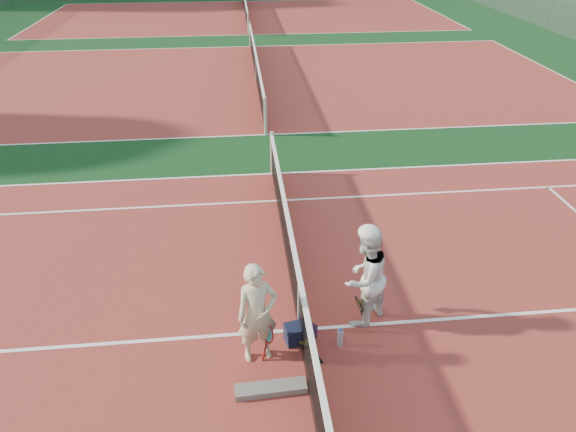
{
  "coord_description": "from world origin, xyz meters",
  "views": [
    {
      "loc": [
        -0.78,
        -5.87,
        5.66
      ],
      "look_at": [
        0.0,
        1.71,
        1.05
      ],
      "focal_mm": 32.0,
      "sensor_mm": 36.0,
      "label": 1
    }
  ],
  "objects_px": {
    "racket_red": "(269,343)",
    "sports_bag_navy": "(298,333)",
    "net_main": "(300,305)",
    "player_a": "(257,314)",
    "sports_bag_purple": "(306,332)",
    "water_bottle": "(340,338)",
    "racket_black_held": "(358,312)",
    "racket_spare": "(304,341)",
    "player_b": "(365,277)"
  },
  "relations": [
    {
      "from": "sports_bag_purple",
      "to": "sports_bag_navy",
      "type": "bearing_deg",
      "value": -157.71
    },
    {
      "from": "player_a",
      "to": "net_main",
      "type": "bearing_deg",
      "value": 22.27
    },
    {
      "from": "racket_red",
      "to": "sports_bag_navy",
      "type": "height_order",
      "value": "racket_red"
    },
    {
      "from": "player_b",
      "to": "player_a",
      "type": "bearing_deg",
      "value": -18.82
    },
    {
      "from": "racket_black_held",
      "to": "water_bottle",
      "type": "relative_size",
      "value": 1.93
    },
    {
      "from": "sports_bag_purple",
      "to": "player_b",
      "type": "bearing_deg",
      "value": 18.57
    },
    {
      "from": "sports_bag_navy",
      "to": "water_bottle",
      "type": "xyz_separation_m",
      "value": [
        0.61,
        -0.17,
        -0.0
      ]
    },
    {
      "from": "sports_bag_purple",
      "to": "racket_red",
      "type": "bearing_deg",
      "value": -149.4
    },
    {
      "from": "sports_bag_purple",
      "to": "water_bottle",
      "type": "xyz_separation_m",
      "value": [
        0.48,
        -0.22,
        0.03
      ]
    },
    {
      "from": "net_main",
      "to": "water_bottle",
      "type": "xyz_separation_m",
      "value": [
        0.56,
        -0.39,
        -0.36
      ]
    },
    {
      "from": "player_a",
      "to": "water_bottle",
      "type": "bearing_deg",
      "value": -9.71
    },
    {
      "from": "sports_bag_navy",
      "to": "sports_bag_purple",
      "type": "relative_size",
      "value": 1.3
    },
    {
      "from": "net_main",
      "to": "sports_bag_purple",
      "type": "relative_size",
      "value": 37.54
    },
    {
      "from": "racket_black_held",
      "to": "racket_spare",
      "type": "distance_m",
      "value": 0.96
    },
    {
      "from": "player_a",
      "to": "racket_spare",
      "type": "height_order",
      "value": "player_a"
    },
    {
      "from": "net_main",
      "to": "water_bottle",
      "type": "height_order",
      "value": "net_main"
    },
    {
      "from": "player_a",
      "to": "water_bottle",
      "type": "height_order",
      "value": "player_a"
    },
    {
      "from": "sports_bag_navy",
      "to": "sports_bag_purple",
      "type": "bearing_deg",
      "value": 22.29
    },
    {
      "from": "net_main",
      "to": "player_a",
      "type": "distance_m",
      "value": 0.85
    },
    {
      "from": "racket_spare",
      "to": "racket_red",
      "type": "bearing_deg",
      "value": 82.07
    },
    {
      "from": "racket_black_held",
      "to": "player_a",
      "type": "bearing_deg",
      "value": 5.28
    },
    {
      "from": "racket_black_held",
      "to": "racket_red",
      "type": "bearing_deg",
      "value": 8.86
    },
    {
      "from": "sports_bag_purple",
      "to": "player_a",
      "type": "bearing_deg",
      "value": -158.3
    },
    {
      "from": "racket_spare",
      "to": "sports_bag_navy",
      "type": "bearing_deg",
      "value": 13.56
    },
    {
      "from": "player_a",
      "to": "player_b",
      "type": "bearing_deg",
      "value": 6.99
    },
    {
      "from": "net_main",
      "to": "player_b",
      "type": "xyz_separation_m",
      "value": [
        1.01,
        0.14,
        0.34
      ]
    },
    {
      "from": "net_main",
      "to": "racket_black_held",
      "type": "xyz_separation_m",
      "value": [
        0.92,
        -0.01,
        -0.22
      ]
    },
    {
      "from": "sports_bag_navy",
      "to": "water_bottle",
      "type": "bearing_deg",
      "value": -15.45
    },
    {
      "from": "racket_red",
      "to": "racket_black_held",
      "type": "xyz_separation_m",
      "value": [
        1.43,
        0.51,
        -0.01
      ]
    },
    {
      "from": "player_b",
      "to": "racket_red",
      "type": "bearing_deg",
      "value": -15.27
    },
    {
      "from": "water_bottle",
      "to": "sports_bag_navy",
      "type": "bearing_deg",
      "value": 164.55
    },
    {
      "from": "racket_spare",
      "to": "sports_bag_purple",
      "type": "relative_size",
      "value": 2.03
    },
    {
      "from": "racket_spare",
      "to": "racket_black_held",
      "type": "bearing_deg",
      "value": -99.43
    },
    {
      "from": "racket_spare",
      "to": "water_bottle",
      "type": "bearing_deg",
      "value": -127.08
    },
    {
      "from": "player_a",
      "to": "racket_red",
      "type": "distance_m",
      "value": 0.53
    },
    {
      "from": "player_a",
      "to": "sports_bag_navy",
      "type": "distance_m",
      "value": 0.92
    },
    {
      "from": "player_a",
      "to": "water_bottle",
      "type": "distance_m",
      "value": 1.38
    },
    {
      "from": "racket_red",
      "to": "sports_bag_navy",
      "type": "distance_m",
      "value": 0.57
    },
    {
      "from": "racket_red",
      "to": "sports_bag_navy",
      "type": "relative_size",
      "value": 1.55
    },
    {
      "from": "racket_black_held",
      "to": "sports_bag_navy",
      "type": "height_order",
      "value": "racket_black_held"
    },
    {
      "from": "player_a",
      "to": "racket_black_held",
      "type": "height_order",
      "value": "player_a"
    },
    {
      "from": "racket_red",
      "to": "sports_bag_purple",
      "type": "height_order",
      "value": "racket_red"
    },
    {
      "from": "net_main",
      "to": "sports_bag_purple",
      "type": "bearing_deg",
      "value": -64.52
    },
    {
      "from": "net_main",
      "to": "racket_black_held",
      "type": "distance_m",
      "value": 0.94
    },
    {
      "from": "sports_bag_navy",
      "to": "sports_bag_purple",
      "type": "xyz_separation_m",
      "value": [
        0.13,
        0.05,
        -0.03
      ]
    },
    {
      "from": "racket_red",
      "to": "sports_bag_purple",
      "type": "relative_size",
      "value": 2.02
    },
    {
      "from": "racket_red",
      "to": "racket_black_held",
      "type": "height_order",
      "value": "racket_red"
    },
    {
      "from": "net_main",
      "to": "player_a",
      "type": "height_order",
      "value": "player_a"
    },
    {
      "from": "net_main",
      "to": "player_a",
      "type": "relative_size",
      "value": 6.85
    },
    {
      "from": "player_b",
      "to": "racket_black_held",
      "type": "xyz_separation_m",
      "value": [
        -0.09,
        -0.15,
        -0.56
      ]
    }
  ]
}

